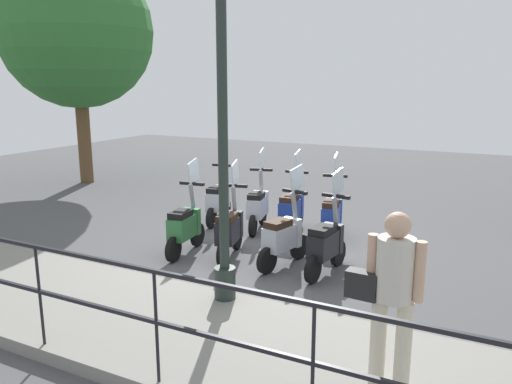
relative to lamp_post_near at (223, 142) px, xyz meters
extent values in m
plane|color=#4C4C4F|center=(2.40, 0.37, -2.10)|extent=(28.00, 28.00, 0.00)
cube|color=gray|center=(-0.80, 0.37, -2.03)|extent=(2.20, 20.00, 0.15)
cube|color=slate|center=(0.25, 0.37, -2.03)|extent=(0.10, 20.00, 0.15)
cube|color=black|center=(-1.80, 0.37, -0.90)|extent=(0.04, 16.00, 0.04)
cube|color=black|center=(-1.80, 0.37, -1.38)|extent=(0.04, 16.00, 0.04)
cylinder|color=black|center=(-1.80, -1.81, -1.43)|extent=(0.03, 0.03, 1.05)
cylinder|color=black|center=(-1.80, -0.35, -1.43)|extent=(0.03, 0.03, 1.05)
cylinder|color=black|center=(-1.80, 1.10, -1.43)|extent=(0.03, 0.03, 1.05)
cylinder|color=#232D28|center=(0.00, 0.00, -1.75)|extent=(0.26, 0.26, 0.40)
cylinder|color=#232D28|center=(0.00, 0.00, 0.19)|extent=(0.12, 0.12, 4.28)
cylinder|color=beige|center=(-0.95, -2.32, -1.54)|extent=(0.14, 0.14, 0.82)
cylinder|color=beige|center=(-0.94, -2.10, -1.54)|extent=(0.14, 0.14, 0.82)
cylinder|color=beige|center=(-0.94, -2.21, -0.86)|extent=(0.34, 0.34, 0.55)
sphere|color=tan|center=(-0.94, -2.21, -0.47)|extent=(0.22, 0.22, 0.22)
cylinder|color=tan|center=(-0.96, -2.41, -0.84)|extent=(0.09, 0.09, 0.52)
cylinder|color=tan|center=(-0.93, -2.01, -0.84)|extent=(0.09, 0.09, 0.52)
cube|color=black|center=(-0.98, -1.95, -1.03)|extent=(0.16, 0.29, 0.24)
cylinder|color=brown|center=(5.22, 7.53, -0.82)|extent=(0.36, 0.36, 2.57)
sphere|color=#2D6B2D|center=(5.22, 7.53, 1.99)|extent=(4.06, 4.06, 4.06)
cylinder|color=black|center=(2.10, -0.79, -1.90)|extent=(0.41, 0.13, 0.40)
cylinder|color=black|center=(1.28, -0.69, -1.90)|extent=(0.41, 0.13, 0.40)
cube|color=black|center=(1.61, -0.73, -1.62)|extent=(0.63, 0.35, 0.36)
cube|color=black|center=(1.89, -0.77, -1.60)|extent=(0.16, 0.31, 0.44)
cube|color=black|center=(1.54, -0.72, -1.39)|extent=(0.43, 0.31, 0.10)
cylinder|color=gray|center=(1.95, -0.77, -1.25)|extent=(0.19, 0.09, 0.55)
cube|color=black|center=(1.95, -0.77, -0.97)|extent=(0.12, 0.44, 0.05)
cube|color=silver|center=(2.01, -0.78, -0.77)|extent=(0.39, 0.08, 0.42)
cylinder|color=black|center=(2.11, -0.15, -1.90)|extent=(0.41, 0.17, 0.40)
cylinder|color=black|center=(1.30, 0.04, -1.90)|extent=(0.41, 0.17, 0.40)
cube|color=#B7BCC6|center=(1.63, -0.03, -1.62)|extent=(0.65, 0.41, 0.36)
cube|color=#B7BCC6|center=(1.91, -0.10, -1.60)|extent=(0.19, 0.32, 0.44)
cube|color=black|center=(1.56, -0.02, -1.39)|extent=(0.45, 0.34, 0.10)
cylinder|color=gray|center=(1.97, -0.11, -1.25)|extent=(0.19, 0.11, 0.55)
cube|color=black|center=(1.97, -0.11, -0.97)|extent=(0.16, 0.44, 0.05)
cube|color=silver|center=(2.02, -0.13, -0.77)|extent=(0.38, 0.12, 0.42)
cylinder|color=black|center=(2.09, 0.97, -1.90)|extent=(0.41, 0.17, 0.40)
cylinder|color=black|center=(1.28, 0.79, -1.90)|extent=(0.41, 0.17, 0.40)
cube|color=black|center=(1.60, 0.86, -1.62)|extent=(0.65, 0.41, 0.36)
cube|color=black|center=(1.88, 0.93, -1.60)|extent=(0.18, 0.32, 0.44)
cube|color=black|center=(1.53, 0.85, -1.39)|extent=(0.45, 0.34, 0.10)
cylinder|color=gray|center=(1.94, 0.94, -1.25)|extent=(0.19, 0.11, 0.55)
cube|color=black|center=(1.94, 0.94, -0.97)|extent=(0.16, 0.44, 0.05)
cube|color=silver|center=(2.00, 0.95, -0.77)|extent=(0.38, 0.12, 0.42)
cylinder|color=black|center=(1.92, 1.66, -1.90)|extent=(0.41, 0.12, 0.40)
cylinder|color=black|center=(1.10, 1.58, -1.90)|extent=(0.41, 0.12, 0.40)
cube|color=#2D6B38|center=(1.43, 1.61, -1.62)|extent=(0.63, 0.34, 0.36)
cube|color=#2D6B38|center=(1.71, 1.64, -1.60)|extent=(0.15, 0.31, 0.44)
cube|color=black|center=(1.36, 1.60, -1.39)|extent=(0.43, 0.30, 0.10)
cylinder|color=gray|center=(1.77, 1.65, -1.25)|extent=(0.19, 0.09, 0.55)
cube|color=black|center=(1.77, 1.65, -0.97)|extent=(0.11, 0.44, 0.05)
cube|color=silver|center=(1.83, 1.65, -0.77)|extent=(0.39, 0.07, 0.42)
cylinder|color=black|center=(3.67, -0.23, -1.90)|extent=(0.41, 0.15, 0.40)
cylinder|color=black|center=(2.86, -0.38, -1.90)|extent=(0.41, 0.15, 0.40)
cube|color=navy|center=(3.18, -0.32, -1.62)|extent=(0.64, 0.38, 0.36)
cube|color=navy|center=(3.47, -0.27, -1.60)|extent=(0.17, 0.32, 0.44)
cube|color=black|center=(3.11, -0.33, -1.39)|extent=(0.44, 0.33, 0.10)
cylinder|color=gray|center=(3.53, -0.26, -1.25)|extent=(0.19, 0.10, 0.55)
cube|color=black|center=(3.53, -0.26, -0.97)|extent=(0.14, 0.44, 0.05)
cube|color=silver|center=(3.58, -0.25, -0.77)|extent=(0.39, 0.10, 0.42)
cylinder|color=black|center=(3.73, 0.52, -1.90)|extent=(0.40, 0.11, 0.40)
cylinder|color=black|center=(2.90, 0.45, -1.90)|extent=(0.40, 0.11, 0.40)
cube|color=navy|center=(3.23, 0.48, -1.62)|extent=(0.62, 0.32, 0.36)
cube|color=navy|center=(3.52, 0.50, -1.60)|extent=(0.14, 0.31, 0.44)
cube|color=black|center=(3.16, 0.47, -1.39)|extent=(0.42, 0.29, 0.10)
cylinder|color=gray|center=(3.58, 0.50, -1.25)|extent=(0.19, 0.08, 0.55)
cube|color=black|center=(3.58, 0.50, -0.97)|extent=(0.09, 0.44, 0.05)
cube|color=silver|center=(3.64, 0.51, -0.77)|extent=(0.39, 0.06, 0.42)
cylinder|color=black|center=(3.64, 1.24, -1.90)|extent=(0.41, 0.17, 0.40)
cylinder|color=black|center=(2.83, 1.05, -1.90)|extent=(0.41, 0.17, 0.40)
cube|color=#B7BCC6|center=(3.16, 1.13, -1.62)|extent=(0.65, 0.41, 0.36)
cube|color=#B7BCC6|center=(3.44, 1.20, -1.60)|extent=(0.19, 0.32, 0.44)
cube|color=black|center=(3.09, 1.11, -1.39)|extent=(0.45, 0.34, 0.10)
cylinder|color=gray|center=(3.50, 1.21, -1.25)|extent=(0.19, 0.11, 0.55)
cube|color=black|center=(3.50, 1.21, -0.97)|extent=(0.16, 0.44, 0.05)
cube|color=silver|center=(3.55, 1.22, -0.77)|extent=(0.38, 0.12, 0.42)
cylinder|color=black|center=(3.77, 2.16, -1.90)|extent=(0.41, 0.15, 0.40)
cylinder|color=black|center=(2.95, 2.02, -1.90)|extent=(0.41, 0.15, 0.40)
cube|color=#B7BCC6|center=(3.28, 2.08, -1.62)|extent=(0.64, 0.38, 0.36)
cube|color=#B7BCC6|center=(3.56, 2.13, -1.60)|extent=(0.17, 0.32, 0.44)
cube|color=black|center=(3.21, 2.06, -1.39)|extent=(0.44, 0.33, 0.10)
cylinder|color=gray|center=(3.62, 2.14, -1.25)|extent=(0.19, 0.10, 0.55)
cube|color=black|center=(3.62, 2.14, -0.97)|extent=(0.14, 0.44, 0.05)
cube|color=silver|center=(3.68, 2.15, -0.77)|extent=(0.39, 0.10, 0.42)
camera|label=1|loc=(-5.00, -2.93, 0.68)|focal=35.00mm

